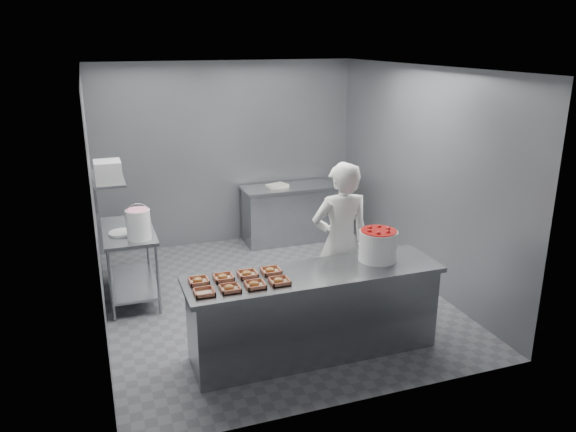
% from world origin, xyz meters
% --- Properties ---
extents(floor, '(4.50, 4.50, 0.00)m').
position_xyz_m(floor, '(0.00, 0.00, 0.00)').
color(floor, '#4C4C51').
rests_on(floor, ground).
extents(ceiling, '(4.50, 4.50, 0.00)m').
position_xyz_m(ceiling, '(0.00, 0.00, 2.80)').
color(ceiling, white).
rests_on(ceiling, wall_back).
extents(wall_back, '(4.00, 0.04, 2.80)m').
position_xyz_m(wall_back, '(0.00, 2.25, 1.40)').
color(wall_back, slate).
rests_on(wall_back, ground).
extents(wall_left, '(0.04, 4.50, 2.80)m').
position_xyz_m(wall_left, '(-2.00, 0.00, 1.40)').
color(wall_left, slate).
rests_on(wall_left, ground).
extents(wall_right, '(0.04, 4.50, 2.80)m').
position_xyz_m(wall_right, '(2.00, 0.00, 1.40)').
color(wall_right, slate).
rests_on(wall_right, ground).
extents(service_counter, '(2.60, 0.70, 0.90)m').
position_xyz_m(service_counter, '(0.00, -1.35, 0.45)').
color(service_counter, slate).
rests_on(service_counter, ground).
extents(prep_table, '(0.60, 1.20, 0.90)m').
position_xyz_m(prep_table, '(-1.65, 0.60, 0.59)').
color(prep_table, slate).
rests_on(prep_table, ground).
extents(back_counter, '(1.50, 0.60, 0.90)m').
position_xyz_m(back_counter, '(0.90, 1.90, 0.45)').
color(back_counter, slate).
rests_on(back_counter, ground).
extents(wall_shelf, '(0.35, 0.90, 0.03)m').
position_xyz_m(wall_shelf, '(-1.82, 0.60, 1.55)').
color(wall_shelf, slate).
rests_on(wall_shelf, wall_left).
extents(tray_0, '(0.19, 0.18, 0.04)m').
position_xyz_m(tray_0, '(-1.13, -1.48, 0.92)').
color(tray_0, tan).
rests_on(tray_0, service_counter).
extents(tray_1, '(0.19, 0.18, 0.06)m').
position_xyz_m(tray_1, '(-0.90, -1.48, 0.92)').
color(tray_1, tan).
rests_on(tray_1, service_counter).
extents(tray_2, '(0.19, 0.18, 0.06)m').
position_xyz_m(tray_2, '(-0.66, -1.48, 0.92)').
color(tray_2, tan).
rests_on(tray_2, service_counter).
extents(tray_3, '(0.19, 0.18, 0.06)m').
position_xyz_m(tray_3, '(-0.42, -1.48, 0.92)').
color(tray_3, tan).
rests_on(tray_3, service_counter).
extents(tray_4, '(0.19, 0.18, 0.06)m').
position_xyz_m(tray_4, '(-1.14, -1.22, 0.92)').
color(tray_4, tan).
rests_on(tray_4, service_counter).
extents(tray_5, '(0.19, 0.18, 0.06)m').
position_xyz_m(tray_5, '(-0.90, -1.22, 0.92)').
color(tray_5, tan).
rests_on(tray_5, service_counter).
extents(tray_6, '(0.19, 0.18, 0.06)m').
position_xyz_m(tray_6, '(-0.66, -1.22, 0.92)').
color(tray_6, tan).
rests_on(tray_6, service_counter).
extents(tray_7, '(0.19, 0.18, 0.06)m').
position_xyz_m(tray_7, '(-0.42, -1.22, 0.92)').
color(tray_7, tan).
rests_on(tray_7, service_counter).
extents(worker, '(0.69, 0.47, 1.85)m').
position_xyz_m(worker, '(0.56, -0.74, 0.93)').
color(worker, white).
rests_on(worker, ground).
extents(strawberry_tub, '(0.40, 0.40, 0.33)m').
position_xyz_m(strawberry_tub, '(0.74, -1.27, 1.07)').
color(strawberry_tub, silver).
rests_on(strawberry_tub, service_counter).
extents(glaze_bucket, '(0.29, 0.28, 0.43)m').
position_xyz_m(glaze_bucket, '(-1.55, 0.22, 1.08)').
color(glaze_bucket, silver).
rests_on(glaze_bucket, prep_table).
extents(bucket_lid, '(0.34, 0.34, 0.02)m').
position_xyz_m(bucket_lid, '(-1.73, 0.47, 0.91)').
color(bucket_lid, silver).
rests_on(bucket_lid, prep_table).
extents(rag, '(0.15, 0.14, 0.02)m').
position_xyz_m(rag, '(-1.51, 0.92, 0.91)').
color(rag, '#CCB28C').
rests_on(rag, prep_table).
extents(appliance, '(0.29, 0.33, 0.25)m').
position_xyz_m(appliance, '(-1.82, 0.34, 1.69)').
color(appliance, gray).
rests_on(appliance, wall_shelf).
extents(paper_stack, '(0.34, 0.28, 0.05)m').
position_xyz_m(paper_stack, '(0.69, 1.90, 0.92)').
color(paper_stack, silver).
rests_on(paper_stack, back_counter).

